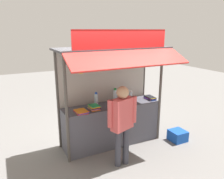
{
  "coord_description": "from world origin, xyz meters",
  "views": [
    {
      "loc": [
        -2.08,
        -4.09,
        2.52
      ],
      "look_at": [
        0.0,
        0.0,
        1.28
      ],
      "focal_mm": 35.43,
      "sensor_mm": 36.0,
      "label": 1
    }
  ],
  "objects_px": {
    "magazine_stack_center": "(150,98)",
    "magazine_stack_front_right": "(129,103)",
    "vendor_person": "(122,119)",
    "magazine_stack_far_right": "(81,112)",
    "water_bottle_rear_center": "(115,95)",
    "banana_bunch_inner_right": "(152,62)",
    "plastic_crate": "(178,136)",
    "water_bottle_left": "(96,99)",
    "magazine_stack_front_left": "(94,107)",
    "water_bottle_mid_right": "(131,96)",
    "banana_bunch_inner_left": "(142,64)",
    "banana_bunch_leftmost": "(81,70)"
  },
  "relations": [
    {
      "from": "water_bottle_left",
      "to": "water_bottle_rear_center",
      "type": "relative_size",
      "value": 0.95
    },
    {
      "from": "magazine_stack_front_left",
      "to": "banana_bunch_inner_left",
      "type": "relative_size",
      "value": 0.97
    },
    {
      "from": "magazine_stack_far_right",
      "to": "vendor_person",
      "type": "bearing_deg",
      "value": -51.2
    },
    {
      "from": "magazine_stack_front_left",
      "to": "plastic_crate",
      "type": "distance_m",
      "value": 2.13
    },
    {
      "from": "water_bottle_mid_right",
      "to": "banana_bunch_leftmost",
      "type": "relative_size",
      "value": 0.83
    },
    {
      "from": "water_bottle_rear_center",
      "to": "magazine_stack_center",
      "type": "relative_size",
      "value": 0.96
    },
    {
      "from": "water_bottle_mid_right",
      "to": "plastic_crate",
      "type": "xyz_separation_m",
      "value": [
        0.9,
        -0.68,
        -0.92
      ]
    },
    {
      "from": "magazine_stack_front_left",
      "to": "banana_bunch_leftmost",
      "type": "relative_size",
      "value": 0.89
    },
    {
      "from": "magazine_stack_center",
      "to": "banana_bunch_inner_right",
      "type": "height_order",
      "value": "banana_bunch_inner_right"
    },
    {
      "from": "water_bottle_left",
      "to": "magazine_stack_far_right",
      "type": "relative_size",
      "value": 0.96
    },
    {
      "from": "water_bottle_left",
      "to": "banana_bunch_inner_right",
      "type": "bearing_deg",
      "value": -26.53
    },
    {
      "from": "magazine_stack_far_right",
      "to": "banana_bunch_inner_right",
      "type": "height_order",
      "value": "banana_bunch_inner_right"
    },
    {
      "from": "water_bottle_mid_right",
      "to": "banana_bunch_inner_left",
      "type": "distance_m",
      "value": 0.94
    },
    {
      "from": "magazine_stack_far_right",
      "to": "banana_bunch_leftmost",
      "type": "height_order",
      "value": "banana_bunch_leftmost"
    },
    {
      "from": "magazine_stack_center",
      "to": "banana_bunch_inner_left",
      "type": "relative_size",
      "value": 1.2
    },
    {
      "from": "water_bottle_rear_center",
      "to": "vendor_person",
      "type": "xyz_separation_m",
      "value": [
        -0.39,
        -1.03,
        -0.13
      ]
    },
    {
      "from": "magazine_stack_center",
      "to": "magazine_stack_far_right",
      "type": "bearing_deg",
      "value": -176.64
    },
    {
      "from": "magazine_stack_far_right",
      "to": "vendor_person",
      "type": "height_order",
      "value": "vendor_person"
    },
    {
      "from": "water_bottle_mid_right",
      "to": "magazine_stack_center",
      "type": "bearing_deg",
      "value": -15.65
    },
    {
      "from": "water_bottle_mid_right",
      "to": "magazine_stack_front_right",
      "type": "xyz_separation_m",
      "value": [
        -0.18,
        -0.22,
        -0.09
      ]
    },
    {
      "from": "water_bottle_rear_center",
      "to": "banana_bunch_inner_right",
      "type": "distance_m",
      "value": 1.13
    },
    {
      "from": "magazine_stack_center",
      "to": "vendor_person",
      "type": "bearing_deg",
      "value": -146.86
    },
    {
      "from": "banana_bunch_inner_right",
      "to": "banana_bunch_inner_left",
      "type": "distance_m",
      "value": 0.24
    },
    {
      "from": "banana_bunch_inner_left",
      "to": "magazine_stack_far_right",
      "type": "bearing_deg",
      "value": 169.1
    },
    {
      "from": "banana_bunch_leftmost",
      "to": "water_bottle_left",
      "type": "bearing_deg",
      "value": 45.94
    },
    {
      "from": "magazine_stack_front_left",
      "to": "water_bottle_rear_center",
      "type": "bearing_deg",
      "value": 24.44
    },
    {
      "from": "magazine_stack_center",
      "to": "banana_bunch_leftmost",
      "type": "xyz_separation_m",
      "value": [
        -1.81,
        -0.34,
        0.87
      ]
    },
    {
      "from": "magazine_stack_front_right",
      "to": "banana_bunch_leftmost",
      "type": "xyz_separation_m",
      "value": [
        -1.17,
        -0.25,
        0.88
      ]
    },
    {
      "from": "water_bottle_mid_right",
      "to": "water_bottle_rear_center",
      "type": "height_order",
      "value": "water_bottle_rear_center"
    },
    {
      "from": "magazine_stack_far_right",
      "to": "banana_bunch_leftmost",
      "type": "bearing_deg",
      "value": -104.41
    },
    {
      "from": "magazine_stack_front_right",
      "to": "vendor_person",
      "type": "xyz_separation_m",
      "value": [
        -0.56,
        -0.69,
        -0.01
      ]
    },
    {
      "from": "water_bottle_left",
      "to": "magazine_stack_front_left",
      "type": "distance_m",
      "value": 0.28
    },
    {
      "from": "vendor_person",
      "to": "magazine_stack_far_right",
      "type": "bearing_deg",
      "value": 109.6
    },
    {
      "from": "magazine_stack_front_left",
      "to": "magazine_stack_front_right",
      "type": "bearing_deg",
      "value": -3.06
    },
    {
      "from": "water_bottle_left",
      "to": "water_bottle_mid_right",
      "type": "xyz_separation_m",
      "value": [
        0.85,
        -0.05,
        -0.02
      ]
    },
    {
      "from": "banana_bunch_inner_right",
      "to": "banana_bunch_inner_left",
      "type": "relative_size",
      "value": 0.97
    },
    {
      "from": "magazine_stack_far_right",
      "to": "water_bottle_mid_right",
      "type": "bearing_deg",
      "value": 10.18
    },
    {
      "from": "magazine_stack_far_right",
      "to": "plastic_crate",
      "type": "xyz_separation_m",
      "value": [
        2.19,
        -0.45,
        -0.83
      ]
    },
    {
      "from": "magazine_stack_front_right",
      "to": "vendor_person",
      "type": "relative_size",
      "value": 0.16
    },
    {
      "from": "magazine_stack_front_left",
      "to": "magazine_stack_far_right",
      "type": "height_order",
      "value": "magazine_stack_front_left"
    },
    {
      "from": "magazine_stack_front_left",
      "to": "banana_bunch_leftmost",
      "type": "distance_m",
      "value": 0.98
    },
    {
      "from": "magazine_stack_front_right",
      "to": "magazine_stack_front_left",
      "type": "relative_size",
      "value": 0.96
    },
    {
      "from": "magazine_stack_center",
      "to": "banana_bunch_inner_left",
      "type": "bearing_deg",
      "value": -145.82
    },
    {
      "from": "vendor_person",
      "to": "plastic_crate",
      "type": "bearing_deg",
      "value": -10.95
    },
    {
      "from": "water_bottle_left",
      "to": "banana_bunch_inner_right",
      "type": "xyz_separation_m",
      "value": [
        1.05,
        -0.52,
        0.8
      ]
    },
    {
      "from": "magazine_stack_center",
      "to": "magazine_stack_front_right",
      "type": "height_order",
      "value": "magazine_stack_center"
    },
    {
      "from": "magazine_stack_center",
      "to": "vendor_person",
      "type": "xyz_separation_m",
      "value": [
        -1.2,
        -0.79,
        -0.02
      ]
    },
    {
      "from": "water_bottle_rear_center",
      "to": "banana_bunch_leftmost",
      "type": "distance_m",
      "value": 1.39
    },
    {
      "from": "magazine_stack_center",
      "to": "banana_bunch_inner_left",
      "type": "xyz_separation_m",
      "value": [
        -0.51,
        -0.34,
        0.89
      ]
    },
    {
      "from": "magazine_stack_center",
      "to": "magazine_stack_far_right",
      "type": "relative_size",
      "value": 1.04
    }
  ]
}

